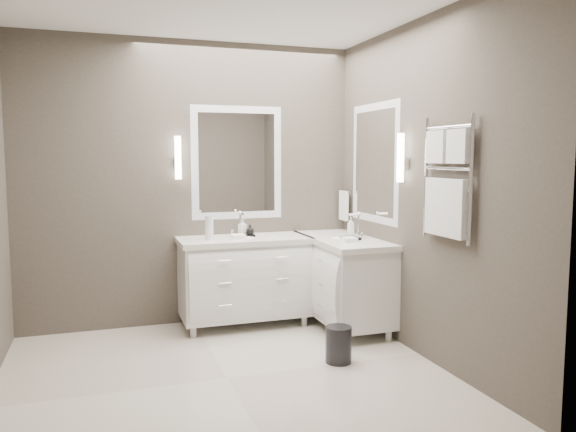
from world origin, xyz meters
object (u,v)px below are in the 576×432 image
object	(u,v)px
vanity_back	(245,275)
towel_ladder	(446,187)
waste_bin	(339,344)
vanity_right	(343,276)

from	to	relation	value
vanity_back	towel_ladder	xyz separation A→B (m)	(1.10, -1.63, 0.91)
towel_ladder	waste_bin	xyz separation A→B (m)	(-0.65, 0.43, -1.25)
vanity_right	waste_bin	bearing A→B (deg)	-116.05
vanity_back	vanity_right	xyz separation A→B (m)	(0.88, -0.33, 0.00)
waste_bin	vanity_right	bearing A→B (deg)	63.95
towel_ladder	waste_bin	world-z (taller)	towel_ladder
vanity_back	towel_ladder	size ratio (longest dim) A/B	1.38
vanity_right	towel_ladder	world-z (taller)	towel_ladder
vanity_back	waste_bin	xyz separation A→B (m)	(0.45, -1.19, -0.34)
waste_bin	towel_ladder	bearing A→B (deg)	-33.50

